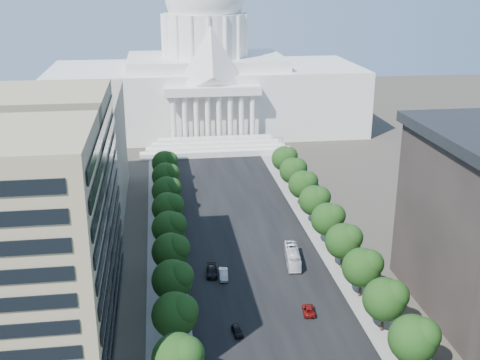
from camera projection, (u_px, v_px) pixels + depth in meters
name	position (u px, v px, depth m)	size (l,w,h in m)	color
road_asphalt	(239.00, 218.00, 153.66)	(30.00, 260.00, 0.01)	black
sidewalk_left	(164.00, 222.00, 151.20)	(8.00, 260.00, 0.02)	gray
sidewalk_right	(311.00, 214.00, 156.13)	(8.00, 260.00, 0.02)	gray
capitol	(206.00, 79.00, 236.04)	(120.00, 56.00, 73.00)	white
office_block_left_far	(45.00, 158.00, 151.93)	(38.00, 52.00, 30.00)	gray
tree_l_b	(180.00, 357.00, 87.27)	(7.79, 7.60, 9.97)	#33261C
tree_l_c	(177.00, 314.00, 98.51)	(7.79, 7.60, 9.97)	#33261C
tree_l_d	(174.00, 279.00, 109.75)	(7.79, 7.60, 9.97)	#33261C
tree_l_e	(172.00, 250.00, 120.99)	(7.79, 7.60, 9.97)	#33261C
tree_l_f	(170.00, 227.00, 132.23)	(7.79, 7.60, 9.97)	#33261C
tree_l_g	(169.00, 207.00, 143.47)	(7.79, 7.60, 9.97)	#33261C
tree_l_h	(168.00, 190.00, 154.71)	(7.79, 7.60, 9.97)	#33261C
tree_l_i	(167.00, 175.00, 165.96)	(7.79, 7.60, 9.97)	#33261C
tree_l_j	(166.00, 163.00, 177.20)	(7.79, 7.60, 9.97)	#33261C
tree_r_b	(415.00, 338.00, 91.94)	(7.79, 7.60, 9.97)	#33261C
tree_r_c	(387.00, 298.00, 103.18)	(7.79, 7.60, 9.97)	#33261C
tree_r_d	(364.00, 266.00, 114.42)	(7.79, 7.60, 9.97)	#33261C
tree_r_e	(345.00, 240.00, 125.66)	(7.79, 7.60, 9.97)	#33261C
tree_r_f	(329.00, 218.00, 136.90)	(7.79, 7.60, 9.97)	#33261C
tree_r_g	(316.00, 200.00, 148.14)	(7.79, 7.60, 9.97)	#33261C
tree_r_h	(304.00, 184.00, 159.38)	(7.79, 7.60, 9.97)	#33261C
tree_r_i	(294.00, 170.00, 170.62)	(7.79, 7.60, 9.97)	#33261C
tree_r_j	(285.00, 158.00, 181.86)	(7.79, 7.60, 9.97)	#33261C
streetlight_b	(397.00, 303.00, 102.83)	(2.61, 0.44, 9.00)	gray
streetlight_c	(352.00, 242.00, 126.25)	(2.61, 0.44, 9.00)	gray
streetlight_d	(320.00, 200.00, 149.67)	(2.61, 0.44, 9.00)	gray
streetlight_e	(298.00, 169.00, 173.09)	(2.61, 0.44, 9.00)	gray
streetlight_f	(280.00, 146.00, 196.50)	(2.61, 0.44, 9.00)	gray
car_dark_a	(237.00, 331.00, 104.07)	(1.52, 3.78, 1.29)	black
car_silver	(224.00, 274.00, 123.22)	(1.75, 5.02, 1.65)	#929598
car_red	(309.00, 310.00, 110.51)	(2.15, 4.67, 1.30)	maroon
car_dark_b	(212.00, 272.00, 124.51)	(2.21, 5.44, 1.58)	black
city_bus	(293.00, 256.00, 129.52)	(2.62, 11.20, 3.12)	white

